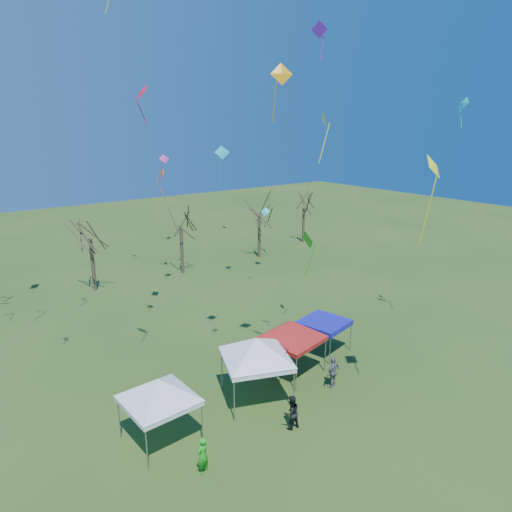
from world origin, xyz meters
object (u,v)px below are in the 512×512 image
at_px(tree_3, 180,211).
at_px(person_green, 203,455).
at_px(tent_white_west, 158,383).
at_px(person_dark, 291,412).
at_px(tent_blue, 324,323).
at_px(person_grey, 333,372).
at_px(tree_4, 259,202).
at_px(tent_red, 292,325).
at_px(tree_2, 88,219).
at_px(tent_white_mid, 256,342).
at_px(tree_5, 304,195).

height_order(tree_3, person_green, tree_3).
bearing_deg(tent_white_west, person_dark, -28.93).
distance_m(tent_blue, person_grey, 4.22).
xyz_separation_m(tree_4, tent_blue, (-9.84, -19.56, -4.15)).
relative_size(tent_red, person_dark, 2.45).
bearing_deg(tent_red, person_grey, -71.87).
xyz_separation_m(tree_4, person_dark, (-16.53, -24.11, -5.21)).
distance_m(tree_2, tent_white_mid, 21.82).
xyz_separation_m(tent_red, person_dark, (-3.36, -3.83, -2.17)).
bearing_deg(tent_blue, person_green, -158.55).
distance_m(tree_4, tent_white_west, 30.58).
bearing_deg(tent_red, tent_white_mid, -164.14).
bearing_deg(tree_2, tent_red, -77.59).
relative_size(tree_5, person_green, 4.57).
bearing_deg(person_grey, tree_3, -108.75).
relative_size(tent_white_west, tent_blue, 1.31).
bearing_deg(tree_5, person_dark, -133.57).
bearing_deg(tree_4, tent_white_west, -135.84).
relative_size(tent_blue, person_grey, 1.74).
height_order(tent_white_mid, person_green, tent_white_mid).
bearing_deg(person_green, person_grey, 167.72).
relative_size(tree_2, person_dark, 4.84).
bearing_deg(tree_5, tent_red, -133.96).
distance_m(tree_5, tent_red, 31.16).
bearing_deg(tree_4, tent_white_mid, -127.73).
xyz_separation_m(tree_2, tree_3, (8.40, -0.33, -0.21)).
height_order(tent_white_west, tent_blue, tent_white_west).
distance_m(tree_4, tent_red, 24.38).
relative_size(tree_3, tree_4, 1.00).
bearing_deg(person_grey, person_dark, 6.30).
height_order(tent_blue, person_dark, tent_blue).
bearing_deg(tent_white_mid, tent_white_west, 179.92).
height_order(tent_white_west, person_dark, tent_white_west).
xyz_separation_m(tent_red, person_grey, (0.82, -2.52, -2.11)).
bearing_deg(tree_3, person_dark, -106.62).
distance_m(tree_5, person_green, 39.87).
relative_size(tree_5, person_dark, 4.41).
distance_m(tree_3, tent_white_mid, 22.56).
height_order(tent_red, tent_blue, tent_red).
bearing_deg(person_grey, tent_red, -83.06).
bearing_deg(tent_blue, tent_red, -167.77).
bearing_deg(person_dark, tree_5, -127.75).
relative_size(tree_5, tent_white_mid, 1.75).
bearing_deg(tent_white_west, tree_2, 79.24).
bearing_deg(tent_white_mid, person_grey, -21.58).
bearing_deg(tent_blue, tree_3, 88.48).
xyz_separation_m(tree_2, tent_white_mid, (1.32, -21.57, -3.02)).
height_order(tree_5, person_dark, tree_5).
relative_size(tent_white_mid, person_grey, 2.37).
relative_size(tree_2, tree_3, 1.03).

